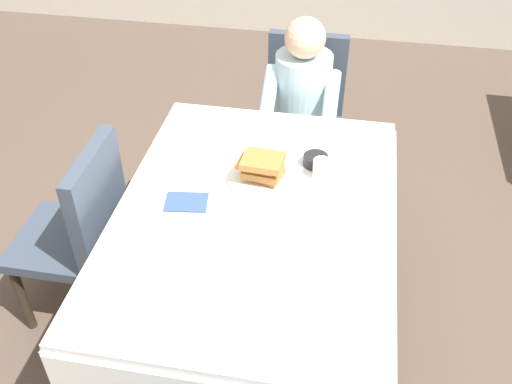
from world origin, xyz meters
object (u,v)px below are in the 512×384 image
at_px(chair_left_side, 82,226).
at_px(bowl_butter, 316,160).
at_px(dining_table_main, 255,228).
at_px(cup_coffee, 322,169).
at_px(knife_right_of_plate, 305,188).
at_px(chair_diner, 303,107).
at_px(breakfast_stack, 262,167).
at_px(plate_breakfast, 261,179).
at_px(spoon_near_edge, 234,234).
at_px(diner_person, 301,100).
at_px(syrup_pitcher, 215,154).
at_px(fork_left_of_plate, 216,178).

xyz_separation_m(chair_left_side, bowl_butter, (0.98, 0.35, 0.23)).
distance_m(dining_table_main, bowl_butter, 0.42).
bearing_deg(chair_left_side, cup_coffee, -75.07).
relative_size(chair_left_side, knife_right_of_plate, 4.65).
distance_m(dining_table_main, chair_diner, 1.18).
relative_size(chair_diner, breakfast_stack, 4.63).
distance_m(chair_left_side, plate_breakfast, 0.82).
xyz_separation_m(dining_table_main, breakfast_stack, (-0.01, 0.20, 0.17)).
bearing_deg(cup_coffee, knife_right_of_plate, -123.20).
xyz_separation_m(plate_breakfast, spoon_near_edge, (-0.04, -0.34, -0.01)).
distance_m(diner_person, breakfast_stack, 0.83).
xyz_separation_m(chair_diner, bowl_butter, (0.14, -0.82, 0.23)).
height_order(chair_left_side, syrup_pitcher, chair_left_side).
xyz_separation_m(breakfast_stack, cup_coffee, (0.25, 0.07, -0.03)).
bearing_deg(dining_table_main, bowl_butter, 59.80).
relative_size(diner_person, cup_coffee, 9.91).
distance_m(plate_breakfast, fork_left_of_plate, 0.19).
relative_size(chair_diner, plate_breakfast, 3.32).
bearing_deg(bowl_butter, cup_coffee, -67.26).
xyz_separation_m(plate_breakfast, knife_right_of_plate, (0.19, -0.02, -0.01)).
bearing_deg(fork_left_of_plate, syrup_pitcher, 9.32).
height_order(dining_table_main, spoon_near_edge, spoon_near_edge).
bearing_deg(syrup_pitcher, chair_left_side, -150.81).
bearing_deg(cup_coffee, diner_person, 103.11).
bearing_deg(bowl_butter, breakfast_stack, -143.26).
height_order(syrup_pitcher, knife_right_of_plate, syrup_pitcher).
relative_size(dining_table_main, plate_breakfast, 5.44).
height_order(plate_breakfast, breakfast_stack, breakfast_stack).
bearing_deg(knife_right_of_plate, cup_coffee, -39.12).
bearing_deg(cup_coffee, plate_breakfast, -163.74).
bearing_deg(spoon_near_edge, chair_left_side, 166.77).
distance_m(chair_left_side, knife_right_of_plate, 0.99).
bearing_deg(syrup_pitcher, diner_person, 67.23).
bearing_deg(spoon_near_edge, chair_diner, 83.09).
bearing_deg(plate_breakfast, cup_coffee, 16.26).
bearing_deg(plate_breakfast, chair_diner, 85.43).
relative_size(bowl_butter, knife_right_of_plate, 0.55).
xyz_separation_m(diner_person, knife_right_of_plate, (0.11, -0.84, 0.07)).
relative_size(dining_table_main, chair_left_side, 1.64).
relative_size(dining_table_main, fork_left_of_plate, 8.47).
xyz_separation_m(bowl_butter, spoon_near_edge, (-0.26, -0.50, -0.02)).
distance_m(plate_breakfast, bowl_butter, 0.27).
bearing_deg(plate_breakfast, diner_person, 84.57).
xyz_separation_m(diner_person, bowl_butter, (0.14, -0.66, 0.09)).
distance_m(breakfast_stack, fork_left_of_plate, 0.21).
bearing_deg(cup_coffee, fork_left_of_plate, -168.06).
height_order(chair_left_side, fork_left_of_plate, chair_left_side).
distance_m(breakfast_stack, knife_right_of_plate, 0.20).
relative_size(plate_breakfast, cup_coffee, 2.48).
bearing_deg(breakfast_stack, fork_left_of_plate, -174.26).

